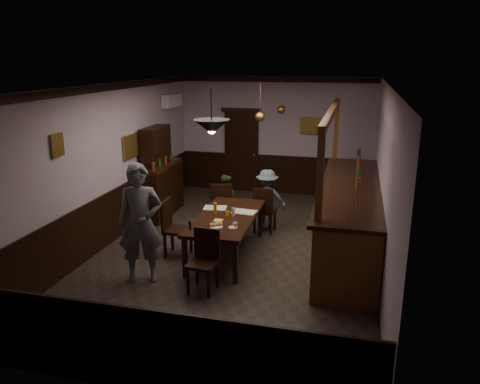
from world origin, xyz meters
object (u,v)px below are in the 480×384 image
(person_standing, at_px, (140,224))
(pendant_iron, at_px, (212,127))
(dining_table, at_px, (226,219))
(chair_far_left, at_px, (222,204))
(sideboard, at_px, (159,180))
(pendant_brass_far, at_px, (281,110))
(bar_counter, at_px, (349,216))
(coffee_cup, at_px, (235,225))
(person_seated_right, at_px, (267,199))
(pendant_brass_mid, at_px, (260,117))
(chair_side, at_px, (173,225))
(person_seated_left, at_px, (225,200))
(chair_near, at_px, (204,257))
(soda_can, at_px, (228,214))
(chair_far_right, at_px, (264,208))

(person_standing, distance_m, pendant_iron, 1.87)
(dining_table, bearing_deg, chair_far_left, 109.56)
(sideboard, height_order, pendant_brass_far, pendant_brass_far)
(dining_table, distance_m, person_standing, 1.66)
(person_standing, bearing_deg, bar_counter, 13.59)
(sideboard, bearing_deg, chair_far_left, -19.49)
(coffee_cup, distance_m, pendant_brass_far, 4.02)
(person_seated_right, distance_m, sideboard, 2.54)
(pendant_iron, bearing_deg, pendant_brass_mid, 85.16)
(chair_far_left, xyz_separation_m, chair_side, (-0.48, -1.47, 0.02))
(person_seated_left, bearing_deg, bar_counter, 174.18)
(pendant_brass_mid, bearing_deg, chair_near, -93.79)
(person_seated_left, distance_m, soda_can, 1.73)
(chair_far_left, relative_size, pendant_brass_mid, 1.24)
(pendant_brass_far, bearing_deg, pendant_iron, -95.95)
(chair_far_left, xyz_separation_m, sideboard, (-1.64, 0.58, 0.25))
(chair_far_right, height_order, chair_near, chair_far_right)
(dining_table, bearing_deg, soda_can, -60.71)
(sideboard, bearing_deg, pendant_brass_mid, -1.86)
(chair_side, relative_size, pendant_iron, 1.56)
(chair_far_right, xyz_separation_m, coffee_cup, (-0.13, -1.80, 0.27))
(person_seated_right, bearing_deg, bar_counter, 140.31)
(chair_far_right, bearing_deg, pendant_iron, 83.00)
(person_seated_left, relative_size, bar_counter, 0.24)
(chair_near, bearing_deg, pendant_brass_mid, 91.21)
(soda_can, bearing_deg, chair_side, -172.77)
(chair_near, distance_m, coffee_cup, 0.89)
(chair_side, relative_size, sideboard, 0.52)
(person_seated_right, xyz_separation_m, soda_can, (-0.39, -1.64, 0.18))
(dining_table, distance_m, person_seated_right, 1.61)
(bar_counter, relative_size, pendant_brass_far, 5.72)
(sideboard, bearing_deg, chair_far_right, -12.72)
(person_seated_left, height_order, soda_can, person_seated_left)
(bar_counter, bearing_deg, chair_far_right, 165.15)
(soda_can, distance_m, bar_counter, 2.27)
(pendant_brass_far, bearing_deg, soda_can, -96.55)
(chair_side, bearing_deg, person_seated_right, -38.97)
(coffee_cup, bearing_deg, dining_table, 119.18)
(person_standing, xyz_separation_m, person_seated_right, (1.47, 2.82, -0.33))
(chair_far_right, distance_m, person_seated_right, 0.30)
(pendant_iron, bearing_deg, person_standing, -156.22)
(person_standing, height_order, soda_can, person_standing)
(chair_far_left, height_order, bar_counter, bar_counter)
(pendant_brass_mid, xyz_separation_m, pendant_brass_far, (0.20, 1.43, 0.00))
(person_standing, relative_size, person_seated_left, 1.74)
(chair_side, relative_size, person_seated_right, 0.82)
(chair_far_left, relative_size, chair_far_right, 1.04)
(person_seated_left, relative_size, soda_can, 9.17)
(person_seated_right, relative_size, pendant_brass_far, 1.55)
(person_seated_right, relative_size, coffee_cup, 15.71)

